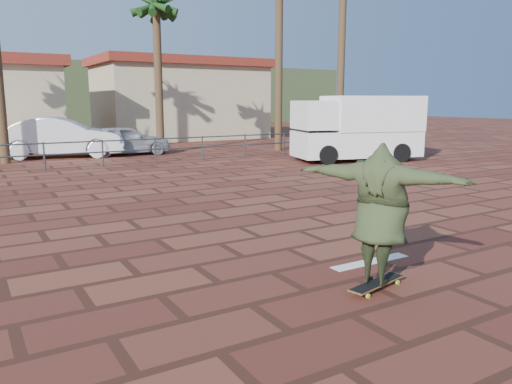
% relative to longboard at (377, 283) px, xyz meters
% --- Properties ---
extents(ground, '(120.00, 120.00, 0.00)m').
position_rel_longboard_xyz_m(ground, '(0.02, 2.07, -0.08)').
color(ground, brown).
rests_on(ground, ground).
extents(paint_stripe, '(1.40, 0.22, 0.01)m').
position_rel_longboard_xyz_m(paint_stripe, '(0.72, 0.87, -0.08)').
color(paint_stripe, white).
rests_on(paint_stripe, ground).
extents(guardrail, '(24.06, 0.06, 1.00)m').
position_rel_longboard_xyz_m(guardrail, '(0.02, 14.07, 0.60)').
color(guardrail, '#47494F').
rests_on(guardrail, ground).
extents(palm_center, '(2.40, 2.40, 7.75)m').
position_rel_longboard_xyz_m(palm_center, '(3.52, 17.57, 6.28)').
color(palm_center, brown).
rests_on(palm_center, ground).
extents(building_east, '(10.60, 6.60, 5.00)m').
position_rel_longboard_xyz_m(building_east, '(8.02, 26.07, 2.46)').
color(building_east, beige).
rests_on(building_east, ground).
extents(hill_front, '(70.00, 18.00, 6.00)m').
position_rel_longboard_xyz_m(hill_front, '(0.02, 52.07, 2.92)').
color(hill_front, '#384C28').
rests_on(hill_front, ground).
extents(longboard, '(1.01, 0.42, 0.10)m').
position_rel_longboard_xyz_m(longboard, '(0.00, 0.00, 0.00)').
color(longboard, olive).
rests_on(longboard, ground).
extents(skateboarder, '(1.45, 2.27, 1.80)m').
position_rel_longboard_xyz_m(skateboarder, '(0.00, 0.00, 0.92)').
color(skateboarder, '#323E21').
rests_on(skateboarder, longboard).
extents(campervan, '(5.37, 3.32, 2.59)m').
position_rel_longboard_xyz_m(campervan, '(9.43, 10.87, 1.28)').
color(campervan, white).
rests_on(campervan, ground).
extents(car_silver, '(3.98, 1.75, 1.33)m').
position_rel_longboard_xyz_m(car_silver, '(1.94, 17.77, 0.59)').
color(car_silver, '#A7A9AE').
rests_on(car_silver, ground).
extents(car_white, '(5.47, 3.23, 1.70)m').
position_rel_longboard_xyz_m(car_white, '(-0.66, 18.25, 0.77)').
color(car_white, white).
rests_on(car_white, ground).
extents(street_sign, '(0.46, 0.07, 2.28)m').
position_rel_longboard_xyz_m(street_sign, '(12.02, 12.72, 1.51)').
color(street_sign, gray).
rests_on(street_sign, ground).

